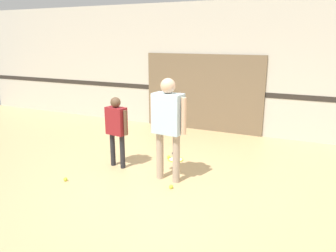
{
  "coord_description": "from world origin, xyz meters",
  "views": [
    {
      "loc": [
        2.29,
        -4.47,
        2.33
      ],
      "look_at": [
        0.13,
        0.18,
        0.95
      ],
      "focal_mm": 35.0,
      "sensor_mm": 36.0,
      "label": 1
    }
  ],
  "objects_px": {
    "tennis_ball_by_spare_racket": "(169,157)",
    "person_student_left": "(116,125)",
    "tennis_ball_stray_left": "(122,156)",
    "tennis_ball_stray_right": "(65,179)",
    "tennis_ball_near_instructor": "(171,187)",
    "person_instructor": "(168,119)",
    "racket_spare_on_floor": "(175,159)"
  },
  "relations": [
    {
      "from": "tennis_ball_stray_left",
      "to": "tennis_ball_stray_right",
      "type": "bearing_deg",
      "value": -101.16
    },
    {
      "from": "tennis_ball_stray_left",
      "to": "person_instructor",
      "type": "bearing_deg",
      "value": -23.66
    },
    {
      "from": "person_student_left",
      "to": "tennis_ball_stray_left",
      "type": "bearing_deg",
      "value": 122.62
    },
    {
      "from": "tennis_ball_near_instructor",
      "to": "tennis_ball_by_spare_racket",
      "type": "xyz_separation_m",
      "value": [
        -0.6,
        1.22,
        0.0
      ]
    },
    {
      "from": "racket_spare_on_floor",
      "to": "tennis_ball_stray_left",
      "type": "xyz_separation_m",
      "value": [
        -1.01,
        -0.37,
        0.02
      ]
    },
    {
      "from": "tennis_ball_by_spare_racket",
      "to": "tennis_ball_stray_right",
      "type": "relative_size",
      "value": 1.0
    },
    {
      "from": "person_instructor",
      "to": "tennis_ball_stray_left",
      "type": "relative_size",
      "value": 26.11
    },
    {
      "from": "racket_spare_on_floor",
      "to": "tennis_ball_near_instructor",
      "type": "bearing_deg",
      "value": 166.47
    },
    {
      "from": "person_instructor",
      "to": "tennis_ball_stray_right",
      "type": "xyz_separation_m",
      "value": [
        -1.55,
        -0.77,
        -1.03
      ]
    },
    {
      "from": "person_instructor",
      "to": "tennis_ball_stray_right",
      "type": "bearing_deg",
      "value": -148.36
    },
    {
      "from": "tennis_ball_stray_left",
      "to": "tennis_ball_stray_right",
      "type": "xyz_separation_m",
      "value": [
        -0.26,
        -1.33,
        0.0
      ]
    },
    {
      "from": "person_instructor",
      "to": "tennis_ball_near_instructor",
      "type": "bearing_deg",
      "value": -51.6
    },
    {
      "from": "person_instructor",
      "to": "tennis_ball_by_spare_racket",
      "type": "relative_size",
      "value": 26.11
    },
    {
      "from": "tennis_ball_near_instructor",
      "to": "racket_spare_on_floor",
      "type": "bearing_deg",
      "value": 110.49
    },
    {
      "from": "person_instructor",
      "to": "tennis_ball_by_spare_racket",
      "type": "distance_m",
      "value": 1.46
    },
    {
      "from": "tennis_ball_near_instructor",
      "to": "person_instructor",
      "type": "bearing_deg",
      "value": 123.24
    },
    {
      "from": "person_instructor",
      "to": "tennis_ball_near_instructor",
      "type": "relative_size",
      "value": 26.11
    },
    {
      "from": "racket_spare_on_floor",
      "to": "tennis_ball_near_instructor",
      "type": "distance_m",
      "value": 1.3
    },
    {
      "from": "racket_spare_on_floor",
      "to": "tennis_ball_by_spare_racket",
      "type": "height_order",
      "value": "tennis_ball_by_spare_racket"
    },
    {
      "from": "person_student_left",
      "to": "tennis_ball_stray_right",
      "type": "distance_m",
      "value": 1.29
    },
    {
      "from": "tennis_ball_by_spare_racket",
      "to": "tennis_ball_stray_left",
      "type": "height_order",
      "value": "same"
    },
    {
      "from": "person_instructor",
      "to": "tennis_ball_by_spare_racket",
      "type": "xyz_separation_m",
      "value": [
        -0.42,
        0.94,
        -1.03
      ]
    },
    {
      "from": "tennis_ball_by_spare_racket",
      "to": "person_student_left",
      "type": "bearing_deg",
      "value": -131.1
    },
    {
      "from": "person_student_left",
      "to": "tennis_ball_near_instructor",
      "type": "height_order",
      "value": "person_student_left"
    },
    {
      "from": "racket_spare_on_floor",
      "to": "tennis_ball_stray_left",
      "type": "relative_size",
      "value": 7.95
    },
    {
      "from": "tennis_ball_near_instructor",
      "to": "tennis_ball_stray_left",
      "type": "xyz_separation_m",
      "value": [
        -1.47,
        0.84,
        0.0
      ]
    },
    {
      "from": "racket_spare_on_floor",
      "to": "tennis_ball_by_spare_racket",
      "type": "bearing_deg",
      "value": 55.81
    },
    {
      "from": "person_student_left",
      "to": "tennis_ball_by_spare_racket",
      "type": "height_order",
      "value": "person_student_left"
    },
    {
      "from": "person_student_left",
      "to": "tennis_ball_stray_right",
      "type": "bearing_deg",
      "value": -106.93
    },
    {
      "from": "tennis_ball_near_instructor",
      "to": "tennis_ball_by_spare_racket",
      "type": "relative_size",
      "value": 1.0
    },
    {
      "from": "person_student_left",
      "to": "tennis_ball_stray_right",
      "type": "height_order",
      "value": "person_student_left"
    },
    {
      "from": "person_instructor",
      "to": "person_student_left",
      "type": "bearing_deg",
      "value": 177.25
    }
  ]
}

